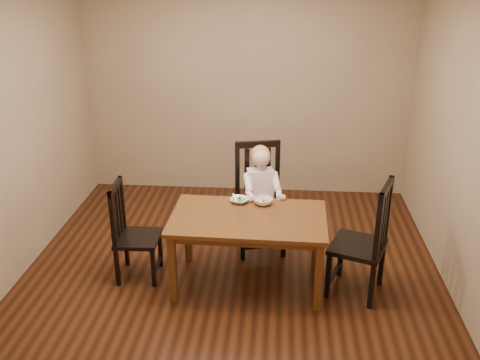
# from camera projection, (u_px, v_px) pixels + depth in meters

# --- Properties ---
(room) EXTENTS (4.01, 4.01, 2.71)m
(room) POSITION_uv_depth(u_px,v_px,m) (232.00, 138.00, 4.69)
(room) COLOR #431F0E
(room) RESTS_ON ground
(dining_table) EXTENTS (1.40, 0.86, 0.69)m
(dining_table) POSITION_uv_depth(u_px,v_px,m) (248.00, 225.00, 4.77)
(dining_table) COLOR #4D2F12
(dining_table) RESTS_ON room
(chair_child) EXTENTS (0.57, 0.55, 1.11)m
(chair_child) POSITION_uv_depth(u_px,v_px,m) (259.00, 200.00, 5.45)
(chair_child) COLOR black
(chair_child) RESTS_ON room
(chair_left) EXTENTS (0.41, 0.42, 0.95)m
(chair_left) POSITION_uv_depth(u_px,v_px,m) (132.00, 233.00, 4.95)
(chair_left) COLOR black
(chair_left) RESTS_ON room
(chair_right) EXTENTS (0.59, 0.60, 1.09)m
(chair_right) POSITION_uv_depth(u_px,v_px,m) (365.00, 241.00, 4.67)
(chair_right) COLOR black
(chair_right) RESTS_ON room
(toddler) EXTENTS (0.42, 0.49, 0.59)m
(toddler) POSITION_uv_depth(u_px,v_px,m) (261.00, 188.00, 5.34)
(toddler) COLOR white
(toddler) RESTS_ON chair_child
(bowl_peas) EXTENTS (0.21, 0.21, 0.04)m
(bowl_peas) POSITION_uv_depth(u_px,v_px,m) (239.00, 200.00, 5.01)
(bowl_peas) COLOR white
(bowl_peas) RESTS_ON dining_table
(bowl_veg) EXTENTS (0.23, 0.23, 0.06)m
(bowl_veg) POSITION_uv_depth(u_px,v_px,m) (263.00, 201.00, 4.97)
(bowl_veg) COLOR white
(bowl_veg) RESTS_ON dining_table
(fork) EXTENTS (0.06, 0.11, 0.04)m
(fork) POSITION_uv_depth(u_px,v_px,m) (235.00, 199.00, 4.98)
(fork) COLOR silver
(fork) RESTS_ON bowl_peas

